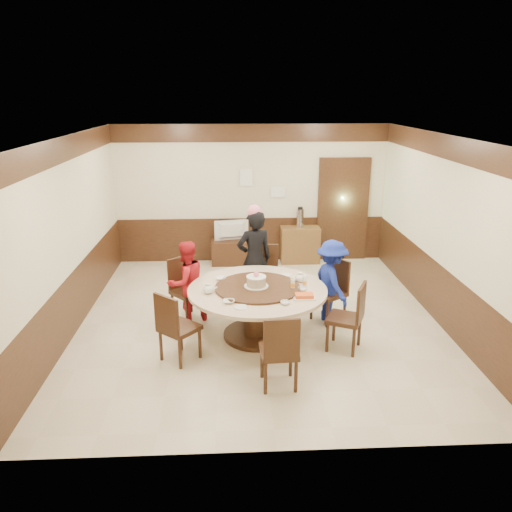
{
  "coord_description": "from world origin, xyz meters",
  "views": [
    {
      "loc": [
        -0.41,
        -7.07,
        3.38
      ],
      "look_at": [
        -0.06,
        -0.14,
        1.1
      ],
      "focal_mm": 35.0,
      "sensor_mm": 36.0,
      "label": 1
    }
  ],
  "objects_px": {
    "banquet_table": "(257,302)",
    "person_standing": "(254,259)",
    "person_red": "(186,282)",
    "birthday_cake": "(256,281)",
    "side_cabinet": "(300,245)",
    "shrimp_platter": "(304,296)",
    "television": "(232,231)",
    "thermos": "(300,218)",
    "person_blue": "(331,282)",
    "tv_stand": "(232,252)"
  },
  "relations": [
    {
      "from": "person_standing",
      "to": "television",
      "type": "xyz_separation_m",
      "value": [
        -0.35,
        2.16,
        -0.11
      ]
    },
    {
      "from": "banquet_table",
      "to": "birthday_cake",
      "type": "relative_size",
      "value": 5.75
    },
    {
      "from": "birthday_cake",
      "to": "thermos",
      "type": "distance_m",
      "value": 3.49
    },
    {
      "from": "banquet_table",
      "to": "tv_stand",
      "type": "distance_m",
      "value": 3.32
    },
    {
      "from": "banquet_table",
      "to": "side_cabinet",
      "type": "relative_size",
      "value": 2.46
    },
    {
      "from": "person_standing",
      "to": "person_red",
      "type": "relative_size",
      "value": 1.25
    },
    {
      "from": "banquet_table",
      "to": "shrimp_platter",
      "type": "xyz_separation_m",
      "value": [
        0.61,
        -0.39,
        0.24
      ]
    },
    {
      "from": "television",
      "to": "side_cabinet",
      "type": "relative_size",
      "value": 0.88
    },
    {
      "from": "birthday_cake",
      "to": "tv_stand",
      "type": "distance_m",
      "value": 3.36
    },
    {
      "from": "thermos",
      "to": "shrimp_platter",
      "type": "bearing_deg",
      "value": -96.78
    },
    {
      "from": "banquet_table",
      "to": "person_standing",
      "type": "relative_size",
      "value": 1.22
    },
    {
      "from": "person_standing",
      "to": "tv_stand",
      "type": "distance_m",
      "value": 2.26
    },
    {
      "from": "person_standing",
      "to": "thermos",
      "type": "bearing_deg",
      "value": -132.26
    },
    {
      "from": "banquet_table",
      "to": "person_red",
      "type": "relative_size",
      "value": 1.52
    },
    {
      "from": "person_standing",
      "to": "shrimp_platter",
      "type": "distance_m",
      "value": 1.63
    },
    {
      "from": "banquet_table",
      "to": "thermos",
      "type": "height_order",
      "value": "thermos"
    },
    {
      "from": "person_red",
      "to": "birthday_cake",
      "type": "height_order",
      "value": "person_red"
    },
    {
      "from": "person_blue",
      "to": "birthday_cake",
      "type": "distance_m",
      "value": 1.26
    },
    {
      "from": "shrimp_platter",
      "to": "television",
      "type": "height_order",
      "value": "television"
    },
    {
      "from": "person_standing",
      "to": "person_red",
      "type": "bearing_deg",
      "value": 11.75
    },
    {
      "from": "person_blue",
      "to": "thermos",
      "type": "height_order",
      "value": "person_blue"
    },
    {
      "from": "person_standing",
      "to": "person_red",
      "type": "distance_m",
      "value": 1.22
    },
    {
      "from": "person_red",
      "to": "tv_stand",
      "type": "height_order",
      "value": "person_red"
    },
    {
      "from": "banquet_table",
      "to": "thermos",
      "type": "distance_m",
      "value": 3.5
    },
    {
      "from": "person_red",
      "to": "television",
      "type": "height_order",
      "value": "person_red"
    },
    {
      "from": "banquet_table",
      "to": "birthday_cake",
      "type": "xyz_separation_m",
      "value": [
        -0.02,
        0.0,
        0.32
      ]
    },
    {
      "from": "banquet_table",
      "to": "person_standing",
      "type": "xyz_separation_m",
      "value": [
        0.01,
        1.12,
        0.28
      ]
    },
    {
      "from": "birthday_cake",
      "to": "television",
      "type": "bearing_deg",
      "value": 95.66
    },
    {
      "from": "person_standing",
      "to": "shrimp_platter",
      "type": "bearing_deg",
      "value": 94.65
    },
    {
      "from": "television",
      "to": "thermos",
      "type": "bearing_deg",
      "value": 169.94
    },
    {
      "from": "person_standing",
      "to": "birthday_cake",
      "type": "relative_size",
      "value": 4.73
    },
    {
      "from": "person_blue",
      "to": "side_cabinet",
      "type": "bearing_deg",
      "value": -13.42
    },
    {
      "from": "banquet_table",
      "to": "person_blue",
      "type": "distance_m",
      "value": 1.24
    },
    {
      "from": "person_blue",
      "to": "birthday_cake",
      "type": "xyz_separation_m",
      "value": [
        -1.16,
        -0.44,
        0.21
      ]
    },
    {
      "from": "person_standing",
      "to": "person_blue",
      "type": "bearing_deg",
      "value": 132.16
    },
    {
      "from": "birthday_cake",
      "to": "tv_stand",
      "type": "height_order",
      "value": "birthday_cake"
    },
    {
      "from": "person_blue",
      "to": "shrimp_platter",
      "type": "distance_m",
      "value": 1.0
    },
    {
      "from": "thermos",
      "to": "person_red",
      "type": "bearing_deg",
      "value": -127.1
    },
    {
      "from": "side_cabinet",
      "to": "thermos",
      "type": "distance_m",
      "value": 0.57
    },
    {
      "from": "banquet_table",
      "to": "thermos",
      "type": "xyz_separation_m",
      "value": [
        1.05,
        3.32,
        0.41
      ]
    },
    {
      "from": "person_red",
      "to": "tv_stand",
      "type": "xyz_separation_m",
      "value": [
        0.7,
        2.74,
        -0.4
      ]
    },
    {
      "from": "person_red",
      "to": "birthday_cake",
      "type": "distance_m",
      "value": 1.18
    },
    {
      "from": "television",
      "to": "thermos",
      "type": "height_order",
      "value": "thermos"
    },
    {
      "from": "birthday_cake",
      "to": "thermos",
      "type": "bearing_deg",
      "value": 72.18
    },
    {
      "from": "side_cabinet",
      "to": "television",
      "type": "bearing_deg",
      "value": -178.78
    },
    {
      "from": "person_blue",
      "to": "thermos",
      "type": "distance_m",
      "value": 2.89
    },
    {
      "from": "person_standing",
      "to": "thermos",
      "type": "height_order",
      "value": "person_standing"
    },
    {
      "from": "banquet_table",
      "to": "person_standing",
      "type": "distance_m",
      "value": 1.16
    },
    {
      "from": "banquet_table",
      "to": "shrimp_platter",
      "type": "relative_size",
      "value": 6.56
    },
    {
      "from": "person_standing",
      "to": "side_cabinet",
      "type": "bearing_deg",
      "value": -132.49
    }
  ]
}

